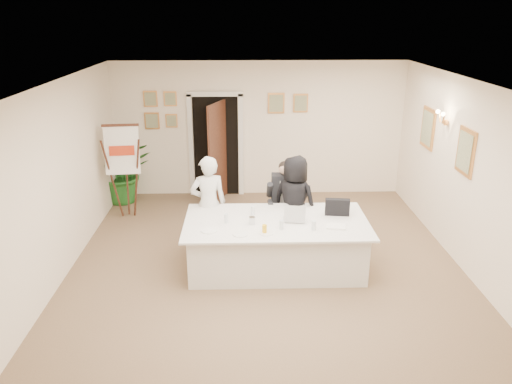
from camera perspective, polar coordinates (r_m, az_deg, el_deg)
The scene contains 28 objects.
floor at distance 7.66m, azimuth 1.19°, elevation -9.08°, with size 7.00×7.00×0.00m, color brown.
ceiling at distance 6.76m, azimuth 1.36°, elevation 12.15°, with size 6.00×7.00×0.02m, color white.
wall_back at distance 10.46m, azimuth 0.34°, elevation 7.16°, with size 6.00×0.10×2.80m, color white.
wall_front at distance 3.96m, azimuth 3.80°, elevation -15.96°, with size 6.00×0.10×2.80m, color white.
wall_left at distance 7.56m, azimuth -22.07°, elevation 0.60°, with size 0.10×7.00×2.80m, color white.
wall_right at distance 7.83m, azimuth 23.78°, elevation 0.99°, with size 0.10×7.00×2.80m, color white.
doorway at distance 10.38m, azimuth -4.53°, elevation 4.96°, with size 1.14×0.86×2.20m.
pictures_back_wall at distance 10.34m, azimuth -4.14°, elevation 9.51°, with size 3.40×0.06×0.80m, color #D79249, non-canonical shape.
pictures_right_wall at distance 8.78m, azimuth 20.74°, elevation 5.71°, with size 0.06×2.20×0.80m, color #D79249, non-canonical shape.
wall_sconce at distance 8.68m, azimuth 20.59°, elevation 7.96°, with size 0.20×0.30×0.24m, color #DE9147, non-canonical shape.
conference_table at distance 7.61m, azimuth 2.29°, elevation -5.96°, with size 2.74×1.46×0.78m.
seated_man at distance 8.49m, azimuth 3.27°, elevation -0.93°, with size 0.59×0.63×1.39m, color black, non-canonical shape.
flip_chart at distance 9.62m, azimuth -14.73°, elevation 1.78°, with size 0.63×0.42×1.78m.
standing_man at distance 8.06m, azimuth -5.44°, elevation -1.37°, with size 0.58×0.38×1.60m, color silver.
standing_woman at distance 8.18m, azimuth 4.43°, elevation -1.15°, with size 0.76×0.50×1.56m, color black.
potted_palm at distance 10.53m, azimuth -15.01°, elevation 2.23°, with size 1.14×0.99×1.26m, color #1F5F1F.
laptop at distance 7.45m, azimuth 4.36°, elevation -2.23°, with size 0.32×0.34×0.28m, color #B7BABC, non-canonical shape.
laptop_bag at distance 7.71m, azimuth 9.28°, elevation -1.71°, with size 0.37×0.10×0.26m, color black.
paper_stack at distance 7.31m, azimuth 9.11°, elevation -3.93°, with size 0.27×0.19×0.03m, color white.
plate_left at distance 7.14m, azimuth -5.40°, elevation -4.41°, with size 0.23×0.23×0.01m, color white.
plate_mid at distance 7.00m, azimuth -1.82°, elevation -4.83°, with size 0.22×0.22×0.01m, color white.
plate_near at distance 7.04m, azimuth 1.15°, elevation -4.70°, with size 0.20×0.20×0.01m, color white.
glass_a at distance 7.37m, azimuth -3.41°, elevation -3.04°, with size 0.06×0.06×0.14m, color silver.
glass_b at distance 7.15m, azimuth 2.92°, elevation -3.78°, with size 0.06×0.06×0.14m, color silver.
glass_c at distance 7.17m, azimuth 6.60°, elevation -3.81°, with size 0.06×0.06×0.14m, color silver.
glass_d at distance 7.64m, azimuth -0.38°, elevation -2.12°, with size 0.06×0.06×0.14m, color silver.
oj_glass at distance 7.01m, azimuth 0.98°, elevation -4.27°, with size 0.07×0.07×0.13m, color gold.
steel_jug at distance 7.32m, azimuth -0.45°, elevation -3.28°, with size 0.10×0.10×0.11m, color silver.
Camera 1 is at (-0.34, -6.69, 3.72)m, focal length 35.00 mm.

